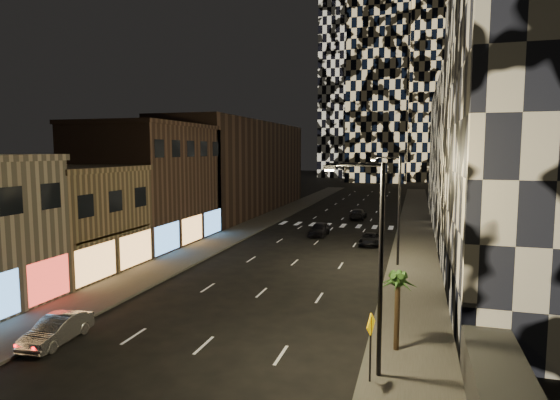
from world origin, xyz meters
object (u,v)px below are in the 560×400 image
Objects in this scene: streetlight_near at (375,254)px; car_dark_midlane at (319,229)px; palm_tree at (398,285)px; streetlight_far at (396,203)px; car_dark_oncoming at (358,214)px; ped_sign at (371,335)px; car_dark_rightlane at (370,239)px; car_silver_parked at (57,330)px.

streetlight_near reaches higher than car_dark_midlane.
car_dark_midlane is at bearing 108.40° from palm_tree.
car_dark_oncoming is at bearing 103.24° from streetlight_far.
ped_sign is (-0.06, -0.66, -3.20)m from streetlight_near.
streetlight_near reaches higher than ped_sign.
streetlight_near is 29.01m from car_dark_rightlane.
car_silver_parked is at bearing -126.80° from streetlight_far.
car_dark_midlane is 7.01m from car_dark_rightlane.
streetlight_far is 3.09× the size of ped_sign.
ped_sign is at bearing -104.62° from palm_tree.
ped_sign is (-0.06, -20.66, -3.20)m from streetlight_far.
car_dark_midlane is (-8.85, 12.03, -4.59)m from streetlight_far.
streetlight_far reaches higher than car_dark_midlane.
car_dark_oncoming is at bearing 81.22° from car_dark_midlane.
car_dark_midlane is 14.75m from car_dark_oncoming.
car_dark_oncoming is 47.63m from ped_sign.
car_silver_parked is at bearing -177.08° from streetlight_near.
car_dark_rightlane is at bearing 98.14° from palm_tree.
car_dark_midlane is at bearing 79.93° from car_dark_oncoming.
ped_sign is at bearing -73.54° from car_dark_midlane.
streetlight_far is 17.31m from palm_tree.
streetlight_far is at bearing 90.00° from streetlight_near.
car_dark_midlane is 1.05× the size of car_dark_rightlane.
streetlight_near is 16.26m from car_silver_parked.
palm_tree is at bearing 73.23° from streetlight_near.
ped_sign is (8.80, -32.69, 1.38)m from car_dark_midlane.
streetlight_far is 26.38m from car_silver_parked.
streetlight_far is 2.00× the size of car_dark_midlane.
streetlight_far reaches higher than palm_tree.
streetlight_near reaches higher than car_dark_rightlane.
car_dark_rightlane is (-2.81, 8.48, -4.76)m from streetlight_far.
car_dark_midlane is 30.87m from palm_tree.
car_silver_parked is at bearing -167.53° from palm_tree.
ped_sign is 3.79m from palm_tree.
streetlight_far reaches higher than car_dark_rightlane.
car_dark_oncoming is (-6.25, 46.55, -4.64)m from streetlight_near.
ped_sign is at bearing -83.59° from car_dark_rightlane.
palm_tree is (0.85, 2.84, -2.05)m from streetlight_near.
streetlight_far is 1.83× the size of car_dark_oncoming.
car_silver_parked is at bearing -112.52° from car_dark_rightlane.
car_dark_midlane is 1.54× the size of ped_sign.
streetlight_far is 27.67m from car_dark_oncoming.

